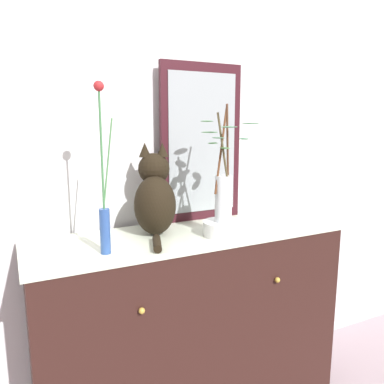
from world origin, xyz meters
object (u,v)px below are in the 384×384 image
Objects in this scene: mirror_leaning at (201,143)px; vase_slim_green at (104,204)px; vase_glass_clear at (223,189)px; bowl_porcelain at (223,228)px; sideboard at (192,327)px; cat_sitting at (155,197)px.

vase_slim_green is at bearing -151.75° from mirror_leaning.
vase_slim_green is at bearing -179.41° from vase_glass_clear.
mirror_leaning is 0.46m from bowl_porcelain.
sideboard is at bearing -127.34° from mirror_leaning.
sideboard is at bearing -21.19° from cat_sitting.
sideboard is 1.87× the size of mirror_leaning.
sideboard is 2.28× the size of vase_slim_green.
mirror_leaning reaches higher than cat_sitting.
mirror_leaning reaches higher than bowl_porcelain.
vase_glass_clear reaches higher than sideboard.
vase_slim_green is 3.59× the size of bowl_porcelain.
vase_slim_green is (-0.41, -0.11, 0.65)m from sideboard.
bowl_porcelain is at bearing -98.96° from mirror_leaning.
cat_sitting is 0.63× the size of vase_slim_green.
sideboard is at bearing 133.08° from vase_glass_clear.
vase_slim_green is 0.53m from bowl_porcelain.
mirror_leaning is (0.14, 0.19, 0.84)m from sideboard.
mirror_leaning is 1.22× the size of vase_slim_green.
sideboard is 8.19× the size of bowl_porcelain.
mirror_leaning is 4.38× the size of bowl_porcelain.
mirror_leaning is at bearing 28.25° from vase_slim_green.
cat_sitting is (-0.29, -0.13, -0.22)m from mirror_leaning.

